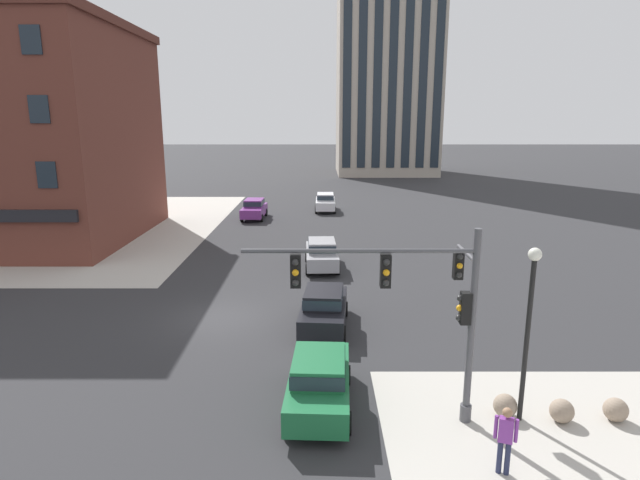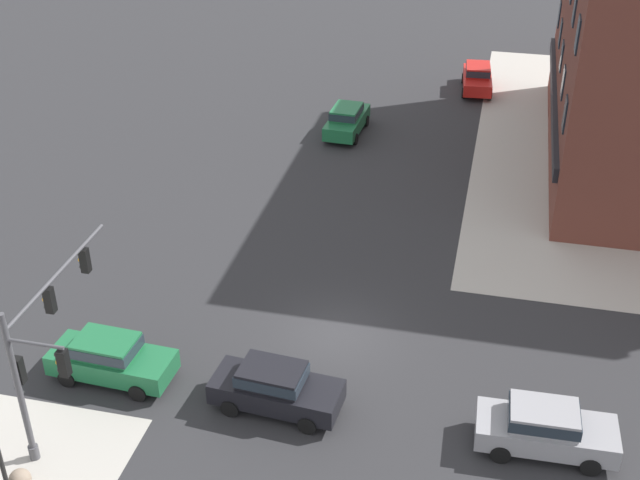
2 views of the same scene
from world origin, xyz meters
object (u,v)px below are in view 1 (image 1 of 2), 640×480
Objects in this scene: bollard_sphere_curb_a at (503,405)px; car_main_northbound_near at (318,379)px; bollard_sphere_curb_b at (560,410)px; pedestrian_at_curb at (504,436)px; car_main_northbound_far at (324,201)px; traffic_signal_main at (423,299)px; bollard_sphere_curb_c at (614,409)px; car_cross_eastbound at (253,208)px; car_main_mid at (320,253)px; street_lamp_corner_near at (527,314)px; car_main_southbound_near at (322,307)px.

car_main_northbound_near is at bearing 174.78° from bollard_sphere_curb_a.
bollard_sphere_curb_b is 0.38× the size of pedestrian_at_curb.
traffic_signal_main is at bearing -86.06° from car_main_northbound_far.
pedestrian_at_curb is at bearing -33.96° from car_main_northbound_near.
traffic_signal_main is 6.42m from bollard_sphere_curb_c.
car_cross_eastbound is (-5.66, 30.36, 0.00)m from car_main_northbound_near.
car_cross_eastbound and car_main_mid have the same top height.
street_lamp_corner_near is 35.28m from car_main_northbound_far.
car_cross_eastbound is at bearing 106.88° from pedestrian_at_curb.
car_main_southbound_near is 1.02× the size of car_cross_eastbound.
car_main_southbound_near is (-5.20, 6.57, 0.58)m from bollard_sphere_curb_a.
bollard_sphere_curb_a is at bearing 175.92° from bollard_sphere_curb_c.
car_main_northbound_near is at bearing -91.72° from car_main_southbound_near.
bollard_sphere_curb_c is at bearing 2.24° from bollard_sphere_curb_b.
bollard_sphere_curb_b is at bearing -66.69° from car_main_mid.
pedestrian_at_curb is 34.87m from car_cross_eastbound.
car_main_northbound_far is at bearing 93.94° from traffic_signal_main.
bollard_sphere_curb_a is 5.43m from car_main_northbound_near.
bollard_sphere_curb_b is 6.96m from car_main_northbound_near.
traffic_signal_main is at bearing 121.82° from pedestrian_at_curb.
bollard_sphere_curb_a and bollard_sphere_curb_b have the same top height.
pedestrian_at_curb is 5.38m from car_main_northbound_near.
car_main_mid is (-2.78, 15.43, -2.66)m from traffic_signal_main.
street_lamp_corner_near is (-1.15, 0.09, 2.88)m from bollard_sphere_curb_b.
car_main_northbound_far is (-7.93, 34.85, 0.58)m from bollard_sphere_curb_c.
car_main_southbound_near is (0.18, 6.08, 0.00)m from car_main_northbound_near.
car_main_mid is (-0.06, 8.84, 0.00)m from car_main_southbound_near.
car_main_southbound_near is at bearing -76.46° from car_cross_eastbound.
bollard_sphere_curb_c is 0.38× the size of pedestrian_at_curb.
traffic_signal_main is at bearing -74.48° from car_cross_eastbound.
car_main_southbound_near is at bearing 129.46° from street_lamp_corner_near.
car_main_southbound_near is (-5.56, 6.75, -2.30)m from street_lamp_corner_near.
car_main_mid reaches higher than bollard_sphere_curb_b.
traffic_signal_main reaches higher than car_main_mid.
car_main_northbound_near is (-2.91, 0.51, -2.66)m from traffic_signal_main.
traffic_signal_main is at bearing -9.86° from car_main_northbound_near.
pedestrian_at_curb is 0.39× the size of car_main_northbound_near.
bollard_sphere_curb_a is 34.97m from car_main_northbound_far.
bollard_sphere_curb_a is 0.15× the size of car_main_northbound_far.
bollard_sphere_curb_b is 0.15× the size of car_main_northbound_near.
car_main_northbound_far is (-2.39, 34.64, -2.66)m from traffic_signal_main.
car_main_northbound_near is (-4.46, 3.00, -0.10)m from pedestrian_at_curb.
traffic_signal_main is 1.42× the size of car_main_southbound_near.
car_main_northbound_far and car_cross_eastbound have the same top height.
car_main_northbound_near and car_cross_eastbound have the same top height.
car_main_northbound_far is at bearing 100.33° from bollard_sphere_curb_b.
car_main_mid is (-5.61, 15.60, -2.30)m from street_lamp_corner_near.
car_cross_eastbound is (-14.12, 31.07, 0.58)m from bollard_sphere_curb_c.
bollard_sphere_curb_b is at bearing -6.39° from car_main_northbound_near.
street_lamp_corner_near reaches higher than bollard_sphere_curb_b.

